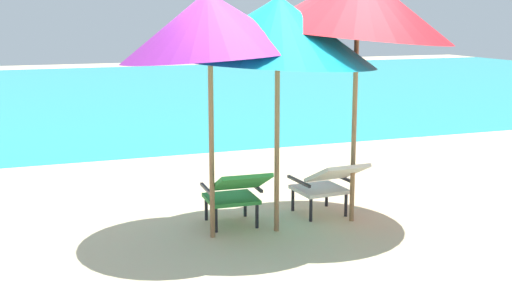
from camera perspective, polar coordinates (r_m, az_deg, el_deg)
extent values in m
plane|color=beige|center=(10.73, -6.32, -0.61)|extent=(40.00, 40.00, 0.00)
cube|color=#28B2B7|center=(19.20, -12.73, 4.44)|extent=(40.00, 18.00, 0.01)
cube|color=#338E3D|center=(6.94, -2.19, -4.77)|extent=(0.54, 0.52, 0.04)
cube|color=#338E3D|center=(6.53, -1.33, -3.34)|extent=(0.54, 0.54, 0.27)
cylinder|color=black|center=(7.12, -4.35, -5.62)|extent=(0.04, 0.04, 0.26)
cylinder|color=black|center=(7.23, -0.95, -5.33)|extent=(0.04, 0.04, 0.26)
cylinder|color=black|center=(6.73, -3.50, -6.62)|extent=(0.04, 0.04, 0.26)
cylinder|color=black|center=(6.85, 0.08, -6.28)|extent=(0.04, 0.04, 0.26)
cube|color=black|center=(6.84, -4.30, -3.98)|extent=(0.05, 0.50, 0.03)
cube|color=black|center=(6.98, -0.14, -3.64)|extent=(0.05, 0.50, 0.03)
cube|color=silver|center=(7.32, 5.53, -3.95)|extent=(0.55, 0.53, 0.04)
cube|color=silver|center=(6.95, 7.06, -2.52)|extent=(0.55, 0.55, 0.27)
cylinder|color=black|center=(7.44, 3.23, -4.87)|extent=(0.04, 0.04, 0.26)
cylinder|color=black|center=(7.65, 6.16, -4.47)|extent=(0.04, 0.04, 0.26)
cylinder|color=black|center=(7.09, 4.80, -5.72)|extent=(0.04, 0.04, 0.26)
cylinder|color=black|center=(7.30, 7.83, -5.27)|extent=(0.04, 0.04, 0.26)
cube|color=black|center=(7.17, 3.74, -3.26)|extent=(0.06, 0.50, 0.03)
cube|color=black|center=(7.42, 7.29, -2.82)|extent=(0.06, 0.50, 0.03)
cylinder|color=olive|center=(6.39, -3.89, -0.35)|extent=(0.05, 0.05, 1.82)
cone|color=purple|center=(6.26, -4.04, 10.35)|extent=(2.43, 2.42, 0.74)
cylinder|color=olive|center=(6.58, 1.83, -0.31)|extent=(0.05, 0.05, 1.75)
cone|color=#0A93AD|center=(6.44, 1.90, 9.90)|extent=(2.22, 2.19, 0.74)
cylinder|color=olive|center=(6.95, 8.53, 1.26)|extent=(0.05, 0.05, 2.01)
cone|color=red|center=(6.85, 8.85, 12.01)|extent=(2.78, 2.77, 0.83)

